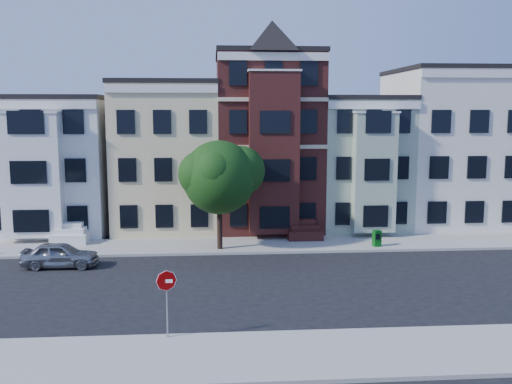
{
  "coord_description": "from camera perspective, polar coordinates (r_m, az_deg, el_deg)",
  "views": [
    {
      "loc": [
        -3.83,
        -26.24,
        8.33
      ],
      "look_at": [
        -1.68,
        2.36,
        4.2
      ],
      "focal_mm": 40.0,
      "sensor_mm": 36.0,
      "label": 1
    }
  ],
  "objects": [
    {
      "name": "house_brown",
      "position": [
        40.98,
        1.07,
        4.93
      ],
      "size": [
        7.0,
        9.0,
        12.0
      ],
      "primitive_type": "cube",
      "color": "#3B1613",
      "rests_on": "ground"
    },
    {
      "name": "ground",
      "position": [
        27.79,
        3.87,
        -9.26
      ],
      "size": [
        120.0,
        120.0,
        0.0
      ],
      "primitive_type": "plane",
      "color": "black"
    },
    {
      "name": "newspaper_box",
      "position": [
        35.34,
        11.99,
        -4.55
      ],
      "size": [
        0.52,
        0.48,
        0.98
      ],
      "primitive_type": "cube",
      "rotation": [
        0.0,
        0.0,
        0.23
      ],
      "color": "#0B5C13",
      "rests_on": "far_sidewalk"
    },
    {
      "name": "house_cream",
      "position": [
        44.36,
        18.76,
        4.1
      ],
      "size": [
        8.0,
        9.0,
        11.0
      ],
      "primitive_type": "cube",
      "color": "silver",
      "rests_on": "ground"
    },
    {
      "name": "far_sidewalk",
      "position": [
        35.42,
        2.03,
        -5.29
      ],
      "size": [
        60.0,
        4.0,
        0.15
      ],
      "primitive_type": "cube",
      "color": "#9E9B93",
      "rests_on": "ground"
    },
    {
      "name": "street_tree",
      "position": [
        33.47,
        -3.69,
        0.97
      ],
      "size": [
        7.45,
        7.45,
        7.96
      ],
      "primitive_type": null,
      "rotation": [
        0.0,
        0.0,
        -0.09
      ],
      "color": "#1D4415",
      "rests_on": "far_sidewalk"
    },
    {
      "name": "parked_car",
      "position": [
        32.3,
        -19.01,
        -5.96
      ],
      "size": [
        4.02,
        1.68,
        1.36
      ],
      "primitive_type": "imported",
      "rotation": [
        0.0,
        0.0,
        1.55
      ],
      "color": "gray",
      "rests_on": "ground"
    },
    {
      "name": "house_white",
      "position": [
        42.41,
        -19.57,
        2.54
      ],
      "size": [
        8.0,
        9.0,
        9.0
      ],
      "primitive_type": "cube",
      "color": "white",
      "rests_on": "ground"
    },
    {
      "name": "near_sidewalk",
      "position": [
        20.38,
        7.18,
        -15.76
      ],
      "size": [
        60.0,
        4.0,
        0.15
      ],
      "primitive_type": "cube",
      "color": "#9E9B93",
      "rests_on": "ground"
    },
    {
      "name": "stop_sign",
      "position": [
        21.12,
        -8.9,
        -10.59
      ],
      "size": [
        0.78,
        0.14,
        2.83
      ],
      "primitive_type": null,
      "rotation": [
        0.0,
        0.0,
        -0.04
      ],
      "color": "#B00202",
      "rests_on": "near_sidewalk"
    },
    {
      "name": "house_green",
      "position": [
        42.2,
        9.9,
        2.87
      ],
      "size": [
        6.0,
        9.0,
        9.0
      ],
      "primitive_type": "cube",
      "color": "#9BAC93",
      "rests_on": "ground"
    },
    {
      "name": "house_yellow",
      "position": [
        40.99,
        -8.74,
        3.44
      ],
      "size": [
        7.0,
        9.0,
        10.0
      ],
      "primitive_type": "cube",
      "color": "beige",
      "rests_on": "ground"
    }
  ]
}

